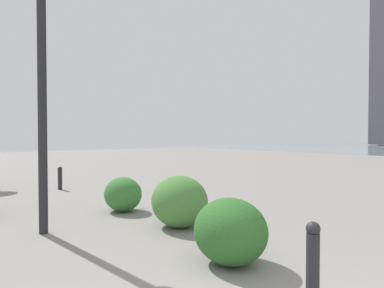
# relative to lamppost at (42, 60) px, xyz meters

# --- Properties ---
(lamppost) EXTENTS (0.98, 0.28, 4.20)m
(lamppost) POSITION_rel_lamppost_xyz_m (0.00, 0.00, 0.00)
(lamppost) COLOR #232328
(lamppost) RESTS_ON ground
(bollard_near) EXTENTS (0.13, 0.13, 0.80)m
(bollard_near) POSITION_rel_lamppost_xyz_m (-4.02, -1.33, -2.36)
(bollard_near) COLOR #232328
(bollard_near) RESTS_ON ground
(bollard_mid) EXTENTS (0.13, 0.13, 0.67)m
(bollard_mid) POSITION_rel_lamppost_xyz_m (4.45, -1.55, -2.42)
(bollard_mid) COLOR #232328
(bollard_mid) RESTS_ON ground
(shrub_low) EXTENTS (1.04, 0.94, 0.89)m
(shrub_low) POSITION_rel_lamppost_xyz_m (-1.02, -1.97, -2.33)
(shrub_low) COLOR #477F38
(shrub_low) RESTS_ON ground
(shrub_round) EXTENTS (0.96, 0.86, 0.81)m
(shrub_round) POSITION_rel_lamppost_xyz_m (-2.78, -1.48, -2.37)
(shrub_round) COLOR #2D6628
(shrub_round) RESTS_ON ground
(shrub_wide) EXTENTS (0.84, 0.76, 0.71)m
(shrub_wide) POSITION_rel_lamppost_xyz_m (0.70, -1.74, -2.42)
(shrub_wide) COLOR #387533
(shrub_wide) RESTS_ON ground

